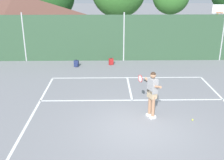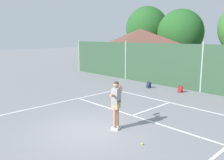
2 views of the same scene
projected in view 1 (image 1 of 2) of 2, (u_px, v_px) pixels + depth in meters
name	position (u px, v px, depth m)	size (l,w,h in m)	color
ground_plane	(138.00, 128.00, 9.82)	(120.00, 120.00, 0.00)	gray
court_markings	(136.00, 120.00, 10.43)	(8.30, 11.10, 0.01)	white
chainlink_fence	(124.00, 38.00, 17.76)	(26.09, 0.09, 3.17)	#2D4C33
basketball_hoop	(217.00, 23.00, 18.71)	(0.90, 0.67, 3.55)	yellow
clubhouse_building	(18.00, 21.00, 20.62)	(7.44, 4.75, 4.23)	beige
tennis_player	(152.00, 91.00, 10.28)	(0.71, 1.30, 1.85)	silver
tennis_ball	(193.00, 120.00, 10.36)	(0.07, 0.07, 0.07)	#CCE033
backpack_navy	(76.00, 64.00, 16.86)	(0.32, 0.29, 0.46)	navy
backpack_red	(111.00, 62.00, 17.27)	(0.31, 0.29, 0.46)	maroon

